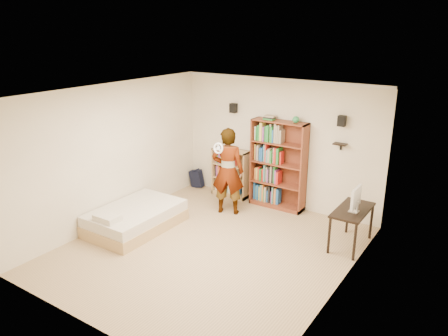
% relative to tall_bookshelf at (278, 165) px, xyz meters
% --- Properties ---
extents(ground, '(4.50, 5.00, 0.01)m').
position_rel_tall_bookshelf_xyz_m(ground, '(-0.11, -2.33, -0.93)').
color(ground, tan).
rests_on(ground, ground).
extents(room_shell, '(4.52, 5.02, 2.71)m').
position_rel_tall_bookshelf_xyz_m(room_shell, '(-0.11, -2.33, 0.83)').
color(room_shell, white).
rests_on(room_shell, ground).
extents(crown_molding, '(4.50, 5.00, 0.06)m').
position_rel_tall_bookshelf_xyz_m(crown_molding, '(-0.11, -2.33, 1.74)').
color(crown_molding, silver).
rests_on(crown_molding, room_shell).
extents(speaker_left, '(0.14, 0.12, 0.20)m').
position_rel_tall_bookshelf_xyz_m(speaker_left, '(-1.16, 0.07, 1.07)').
color(speaker_left, black).
rests_on(speaker_left, room_shell).
extents(speaker_right, '(0.14, 0.12, 0.20)m').
position_rel_tall_bookshelf_xyz_m(speaker_right, '(1.24, 0.07, 1.07)').
color(speaker_right, black).
rests_on(speaker_right, room_shell).
extents(wall_shelf, '(0.25, 0.16, 0.02)m').
position_rel_tall_bookshelf_xyz_m(wall_shelf, '(1.24, 0.08, 0.62)').
color(wall_shelf, black).
rests_on(wall_shelf, room_shell).
extents(tall_bookshelf, '(1.18, 0.34, 1.86)m').
position_rel_tall_bookshelf_xyz_m(tall_bookshelf, '(0.00, 0.00, 0.00)').
color(tall_bookshelf, brown).
rests_on(tall_bookshelf, ground).
extents(low_bookshelf, '(0.86, 0.32, 1.08)m').
position_rel_tall_bookshelf_xyz_m(low_bookshelf, '(-1.17, 0.01, -0.39)').
color(low_bookshelf, tan).
rests_on(low_bookshelf, ground).
extents(computer_desk, '(0.51, 1.02, 0.69)m').
position_rel_tall_bookshelf_xyz_m(computer_desk, '(1.87, -0.84, -0.59)').
color(computer_desk, black).
rests_on(computer_desk, ground).
extents(imac, '(0.10, 0.44, 0.44)m').
position_rel_tall_bookshelf_xyz_m(imac, '(1.91, -0.94, -0.02)').
color(imac, silver).
rests_on(imac, computer_desk).
extents(daybed, '(1.16, 1.79, 0.53)m').
position_rel_tall_bookshelf_xyz_m(daybed, '(-1.76, -2.43, -0.67)').
color(daybed, silver).
rests_on(daybed, ground).
extents(person, '(0.77, 0.64, 1.80)m').
position_rel_tall_bookshelf_xyz_m(person, '(-0.71, -0.83, -0.03)').
color(person, black).
rests_on(person, ground).
extents(wii_wheel, '(0.22, 0.08, 0.22)m').
position_rel_tall_bookshelf_xyz_m(wii_wheel, '(-0.71, -1.16, 0.52)').
color(wii_wheel, silver).
rests_on(wii_wheel, person).
extents(navy_bag, '(0.33, 0.22, 0.43)m').
position_rel_tall_bookshelf_xyz_m(navy_bag, '(-2.15, 0.02, -0.72)').
color(navy_bag, black).
rests_on(navy_bag, ground).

